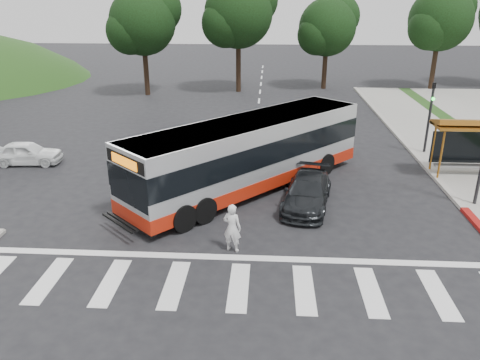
{
  "coord_description": "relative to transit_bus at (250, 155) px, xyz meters",
  "views": [
    {
      "loc": [
        0.78,
        -17.1,
        8.36
      ],
      "look_at": [
        -0.26,
        -0.14,
        1.6
      ],
      "focal_mm": 35.0,
      "sensor_mm": 36.0,
      "label": 1
    }
  ],
  "objects": [
    {
      "name": "ground",
      "position": [
        -0.0,
        -2.86,
        -1.61
      ],
      "size": [
        140.0,
        140.0,
        0.0
      ],
      "primitive_type": "plane",
      "color": "black",
      "rests_on": "ground"
    },
    {
      "name": "sidewalk_east",
      "position": [
        11.0,
        5.14,
        -1.55
      ],
      "size": [
        4.0,
        40.0,
        0.12
      ],
      "primitive_type": "cube",
      "color": "gray",
      "rests_on": "ground"
    },
    {
      "name": "curb_east",
      "position": [
        9.0,
        5.14,
        -1.54
      ],
      "size": [
        0.3,
        40.0,
        0.15
      ],
      "primitive_type": "cube",
      "color": "#9E9991",
      "rests_on": "ground"
    },
    {
      "name": "crosswalk_ladder",
      "position": [
        -0.0,
        -7.86,
        -1.61
      ],
      "size": [
        18.0,
        2.6,
        0.01
      ],
      "primitive_type": "cube",
      "color": "silver",
      "rests_on": "ground"
    },
    {
      "name": "bus_shelter",
      "position": [
        10.8,
        2.25,
        0.74
      ],
      "size": [
        4.2,
        1.6,
        2.86
      ],
      "color": "#9B5C19",
      "rests_on": "sidewalk_east"
    },
    {
      "name": "traffic_signal_ne_short",
      "position": [
        9.6,
        5.63,
        0.86
      ],
      "size": [
        0.18,
        0.37,
        4.0
      ],
      "color": "black",
      "rests_on": "ground"
    },
    {
      "name": "tree_ne_a",
      "position": [
        16.07,
        25.21,
        4.78
      ],
      "size": [
        6.16,
        5.74,
        9.3
      ],
      "color": "black",
      "rests_on": "parking_lot"
    },
    {
      "name": "tree_north_a",
      "position": [
        -1.92,
        23.21,
        5.31
      ],
      "size": [
        6.6,
        6.15,
        10.17
      ],
      "color": "black",
      "rests_on": "ground"
    },
    {
      "name": "tree_north_b",
      "position": [
        6.07,
        25.2,
        4.05
      ],
      "size": [
        5.72,
        5.33,
        8.43
      ],
      "color": "black",
      "rests_on": "ground"
    },
    {
      "name": "tree_north_c",
      "position": [
        -9.93,
        21.21,
        4.68
      ],
      "size": [
        6.16,
        5.74,
        9.3
      ],
      "color": "black",
      "rests_on": "ground"
    },
    {
      "name": "transit_bus",
      "position": [
        0.0,
        0.0,
        0.0
      ],
      "size": [
        10.52,
        10.97,
        3.23
      ],
      "primitive_type": null,
      "rotation": [
        0.0,
        0.0,
        -0.75
      ],
      "color": "#ACAEB1",
      "rests_on": "ground"
    },
    {
      "name": "pedestrian",
      "position": [
        -0.37,
        -5.67,
        -0.73
      ],
      "size": [
        0.74,
        0.59,
        1.77
      ],
      "primitive_type": "imported",
      "rotation": [
        0.0,
        0.0,
        2.85
      ],
      "color": "silver",
      "rests_on": "ground"
    },
    {
      "name": "dark_sedan",
      "position": [
        2.5,
        -1.77,
        -0.98
      ],
      "size": [
        2.62,
        4.65,
        1.27
      ],
      "primitive_type": "imported",
      "rotation": [
        0.0,
        0.0,
        -0.2
      ],
      "color": "black",
      "rests_on": "ground"
    },
    {
      "name": "west_car_white",
      "position": [
        -11.86,
        2.64,
        -1.01
      ],
      "size": [
        3.68,
        1.72,
        1.22
      ],
      "primitive_type": "imported",
      "rotation": [
        0.0,
        0.0,
        1.65
      ],
      "color": "white",
      "rests_on": "ground"
    }
  ]
}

